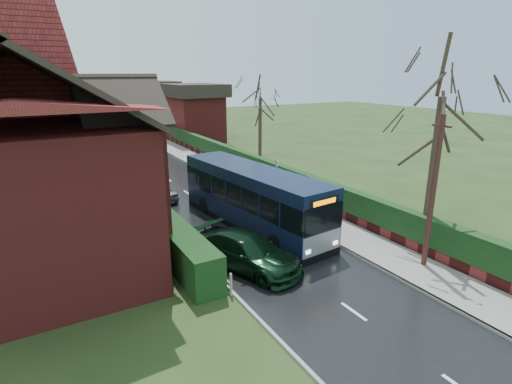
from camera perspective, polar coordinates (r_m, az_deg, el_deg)
ground at (r=18.70m, az=1.03°, el=-7.92°), size 140.00×140.00×0.00m
road at (r=27.22m, az=-9.82°, el=-0.13°), size 6.00×100.00×0.02m
pavement at (r=28.85m, az=-1.90°, el=1.21°), size 2.50×100.00×0.14m
kerb_right at (r=28.33m, az=-4.04°, el=0.88°), size 0.12×100.00×0.14m
kerb_left at (r=26.39m, az=-16.03°, el=-1.00°), size 0.12×100.00×0.10m
front_hedge at (r=21.35m, az=-15.05°, el=-3.01°), size 1.20×16.00×1.60m
picket_fence at (r=21.65m, az=-13.07°, el=-3.57°), size 0.10×16.00×0.90m
right_wall_hedge at (r=29.35m, az=0.76°, el=3.40°), size 0.60×50.00×1.80m
brick_house at (r=19.65m, az=-29.41°, el=4.53°), size 9.30×14.60×10.30m
bus at (r=20.67m, az=-0.42°, el=-0.90°), size 3.42×10.39×3.10m
car_silver at (r=26.10m, az=-14.36°, el=0.41°), size 2.36×4.30×1.38m
car_green at (r=16.60m, az=-1.30°, el=-8.51°), size 3.64×5.39×1.45m
car_distant at (r=58.48m, az=-20.15°, el=8.79°), size 3.04×4.40×1.37m
bus_stop_sign at (r=22.78m, az=2.91°, el=2.11°), size 0.22×0.46×3.11m
telegraph_pole at (r=17.21m, az=23.94°, el=-0.26°), size 0.22×0.81×6.32m
tree_right_near at (r=18.15m, az=25.28°, el=13.68°), size 4.54×4.54×9.80m
tree_right_far at (r=35.08m, az=0.60°, el=13.84°), size 4.17×4.17×8.05m
tree_house_side at (r=31.35m, az=-32.47°, el=14.61°), size 4.71×4.71×10.70m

